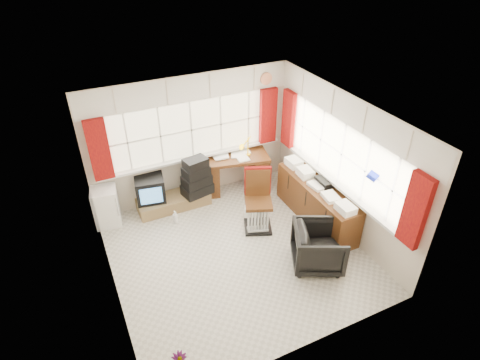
% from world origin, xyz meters
% --- Properties ---
extents(ground, '(4.00, 4.00, 0.00)m').
position_xyz_m(ground, '(0.00, 0.00, 0.00)').
color(ground, beige).
rests_on(ground, ground).
extents(room_walls, '(4.00, 4.00, 4.00)m').
position_xyz_m(room_walls, '(0.00, 0.00, 1.50)').
color(room_walls, beige).
rests_on(room_walls, ground).
extents(window_back, '(3.70, 0.12, 3.60)m').
position_xyz_m(window_back, '(0.00, 1.94, 0.95)').
color(window_back, '#FFF4C9').
rests_on(window_back, room_walls).
extents(window_right, '(0.12, 3.70, 3.60)m').
position_xyz_m(window_right, '(1.94, 0.00, 0.95)').
color(window_right, '#FFF4C9').
rests_on(window_right, room_walls).
extents(curtains, '(3.83, 3.83, 1.15)m').
position_xyz_m(curtains, '(0.92, 0.93, 1.46)').
color(curtains, '#9B1508').
rests_on(curtains, room_walls).
extents(overhead_cabinets, '(3.98, 3.98, 0.48)m').
position_xyz_m(overhead_cabinets, '(0.98, 0.98, 2.25)').
color(overhead_cabinets, silver).
rests_on(overhead_cabinets, room_walls).
extents(desk, '(1.46, 0.94, 0.81)m').
position_xyz_m(desk, '(0.81, 1.80, 0.43)').
color(desk, '#593215').
rests_on(desk, ground).
extents(desk_lamp, '(0.17, 0.15, 0.43)m').
position_xyz_m(desk_lamp, '(1.07, 1.72, 1.07)').
color(desk_lamp, yellow).
rests_on(desk_lamp, desk).
extents(task_chair, '(0.64, 0.65, 1.16)m').
position_xyz_m(task_chair, '(0.69, 0.55, 0.62)').
color(task_chair, black).
rests_on(task_chair, ground).
extents(office_chair, '(1.07, 1.05, 0.73)m').
position_xyz_m(office_chair, '(1.09, -0.79, 0.37)').
color(office_chair, black).
rests_on(office_chair, ground).
extents(radiator, '(0.41, 0.27, 0.57)m').
position_xyz_m(radiator, '(0.59, 0.34, 0.23)').
color(radiator, white).
rests_on(radiator, ground).
extents(credenza, '(0.50, 2.00, 0.85)m').
position_xyz_m(credenza, '(1.73, 0.20, 0.40)').
color(credenza, '#593215').
rests_on(credenza, ground).
extents(file_tray, '(0.27, 0.35, 0.11)m').
position_xyz_m(file_tray, '(1.88, 0.20, 0.81)').
color(file_tray, black).
rests_on(file_tray, credenza).
extents(tv_bench, '(1.40, 0.50, 0.25)m').
position_xyz_m(tv_bench, '(-0.55, 1.72, 0.12)').
color(tv_bench, olive).
rests_on(tv_bench, ground).
extents(crt_tv, '(0.60, 0.57, 0.48)m').
position_xyz_m(crt_tv, '(-0.96, 1.81, 0.49)').
color(crt_tv, black).
rests_on(crt_tv, tv_bench).
extents(hifi_stack, '(0.63, 0.47, 0.78)m').
position_xyz_m(hifi_stack, '(-0.09, 1.61, 0.60)').
color(hifi_stack, black).
rests_on(hifi_stack, tv_bench).
extents(mini_fridge, '(0.51, 0.52, 0.75)m').
position_xyz_m(mini_fridge, '(-1.80, 1.76, 0.38)').
color(mini_fridge, white).
rests_on(mini_fridge, ground).
extents(spray_bottle_a, '(0.13, 0.13, 0.26)m').
position_xyz_m(spray_bottle_a, '(-0.68, 1.23, 0.13)').
color(spray_bottle_a, silver).
rests_on(spray_bottle_a, ground).
extents(spray_bottle_b, '(0.12, 0.12, 0.19)m').
position_xyz_m(spray_bottle_b, '(-0.30, 1.58, 0.09)').
color(spray_bottle_b, '#8BD0C1').
rests_on(spray_bottle_b, ground).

